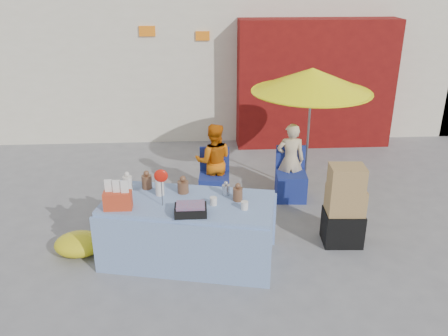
{
  "coord_description": "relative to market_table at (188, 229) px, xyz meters",
  "views": [
    {
      "loc": [
        -0.25,
        -5.32,
        3.52
      ],
      "look_at": [
        0.1,
        0.6,
        1.0
      ],
      "focal_mm": 38.0,
      "sensor_mm": 36.0,
      "label": 1
    }
  ],
  "objects": [
    {
      "name": "market_table",
      "position": [
        0.0,
        0.0,
        0.0
      ],
      "size": [
        2.33,
        1.45,
        1.31
      ],
      "rotation": [
        0.0,
        0.0,
        -0.21
      ],
      "color": "#86ADD6",
      "rests_on": "ground"
    },
    {
      "name": "chair_right",
      "position": [
        1.65,
        1.65,
        -0.17
      ],
      "size": [
        0.51,
        0.5,
        0.85
      ],
      "rotation": [
        0.0,
        0.0,
        -0.07
      ],
      "color": "navy",
      "rests_on": "ground"
    },
    {
      "name": "umbrella",
      "position": [
        1.95,
        1.94,
        1.46
      ],
      "size": [
        1.9,
        1.9,
        2.09
      ],
      "color": "gray",
      "rests_on": "ground"
    },
    {
      "name": "box_stack",
      "position": [
        2.1,
        0.26,
        0.1
      ],
      "size": [
        0.54,
        0.45,
        1.15
      ],
      "rotation": [
        0.0,
        0.0,
        -0.06
      ],
      "color": "black",
      "rests_on": "ground"
    },
    {
      "name": "tarp_bundle",
      "position": [
        -1.45,
        0.18,
        -0.28
      ],
      "size": [
        0.76,
        0.66,
        0.29
      ],
      "primitive_type": "ellipsoid",
      "rotation": [
        0.0,
        0.0,
        -0.23
      ],
      "color": "yellow",
      "rests_on": "ground"
    },
    {
      "name": "vendor_beige",
      "position": [
        1.65,
        1.79,
        0.19
      ],
      "size": [
        0.47,
        0.33,
        1.24
      ],
      "primitive_type": "imported",
      "rotation": [
        0.0,
        0.0,
        3.07
      ],
      "color": "beige",
      "rests_on": "ground"
    },
    {
      "name": "vendor_orange",
      "position": [
        0.4,
        1.79,
        0.2
      ],
      "size": [
        0.65,
        0.52,
        1.26
      ],
      "primitive_type": "imported",
      "rotation": [
        0.0,
        0.0,
        3.07
      ],
      "color": "orange",
      "rests_on": "ground"
    },
    {
      "name": "chair_left",
      "position": [
        0.4,
        1.65,
        -0.17
      ],
      "size": [
        0.51,
        0.5,
        0.85
      ],
      "rotation": [
        0.0,
        0.0,
        -0.07
      ],
      "color": "navy",
      "rests_on": "ground"
    },
    {
      "name": "ground",
      "position": [
        0.4,
        0.03,
        -0.43
      ],
      "size": [
        80.0,
        80.0,
        0.0
      ],
      "primitive_type": "plane",
      "color": "slate",
      "rests_on": "ground"
    }
  ]
}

